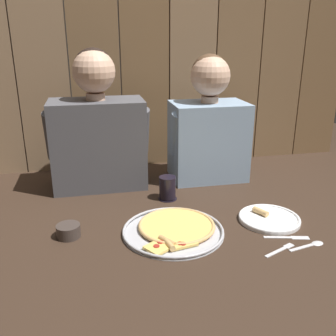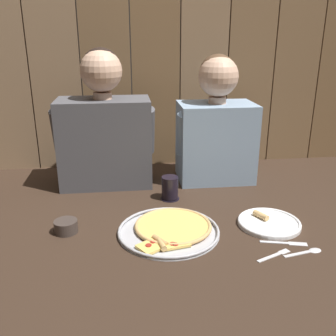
# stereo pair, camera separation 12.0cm
# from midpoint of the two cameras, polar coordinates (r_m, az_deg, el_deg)

# --- Properties ---
(ground_plane) EXTENTS (3.20, 3.20, 0.00)m
(ground_plane) POSITION_cam_midpoint_polar(r_m,az_deg,el_deg) (1.41, 3.28, -8.30)
(ground_plane) COLOR #332319
(pizza_tray) EXTENTS (0.36, 0.36, 0.03)m
(pizza_tray) POSITION_cam_midpoint_polar(r_m,az_deg,el_deg) (1.34, 2.97, -9.29)
(pizza_tray) COLOR #B2B2B7
(pizza_tray) RESTS_ON ground
(dinner_plate) EXTENTS (0.23, 0.23, 0.03)m
(dinner_plate) POSITION_cam_midpoint_polar(r_m,az_deg,el_deg) (1.45, 17.40, -7.95)
(dinner_plate) COLOR white
(dinner_plate) RESTS_ON ground
(drinking_glass) EXTENTS (0.08, 0.08, 0.10)m
(drinking_glass) POSITION_cam_midpoint_polar(r_m,az_deg,el_deg) (1.58, 2.47, -3.12)
(drinking_glass) COLOR black
(drinking_glass) RESTS_ON ground
(dipping_bowl) EXTENTS (0.08, 0.08, 0.04)m
(dipping_bowl) POSITION_cam_midpoint_polar(r_m,az_deg,el_deg) (1.37, -12.80, -8.60)
(dipping_bowl) COLOR #3D332D
(dipping_bowl) RESTS_ON ground
(table_fork) EXTENTS (0.13, 0.07, 0.01)m
(table_fork) POSITION_cam_midpoint_polar(r_m,az_deg,el_deg) (1.28, 18.62, -12.44)
(table_fork) COLOR silver
(table_fork) RESTS_ON ground
(table_knife) EXTENTS (0.15, 0.05, 0.01)m
(table_knife) POSITION_cam_midpoint_polar(r_m,az_deg,el_deg) (1.35, 19.69, -10.69)
(table_knife) COLOR silver
(table_knife) RESTS_ON ground
(table_spoon) EXTENTS (0.14, 0.05, 0.01)m
(table_spoon) POSITION_cam_midpoint_polar(r_m,az_deg,el_deg) (1.33, 23.15, -11.54)
(table_spoon) COLOR silver
(table_spoon) RESTS_ON ground
(diner_left) EXTENTS (0.44, 0.22, 0.61)m
(diner_left) POSITION_cam_midpoint_polar(r_m,az_deg,el_deg) (1.70, -7.64, 6.17)
(diner_left) COLOR #4C4C51
(diner_left) RESTS_ON ground
(diner_right) EXTENTS (0.38, 0.24, 0.58)m
(diner_right) POSITION_cam_midpoint_polar(r_m,az_deg,el_deg) (1.77, 9.28, 6.31)
(diner_right) COLOR #849EB7
(diner_right) RESTS_ON ground
(wooden_backdrop_wall) EXTENTS (2.19, 0.03, 1.34)m
(wooden_backdrop_wall) POSITION_cam_midpoint_polar(r_m,az_deg,el_deg) (1.93, -0.05, 19.96)
(wooden_backdrop_wall) COLOR #856748
(wooden_backdrop_wall) RESTS_ON ground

